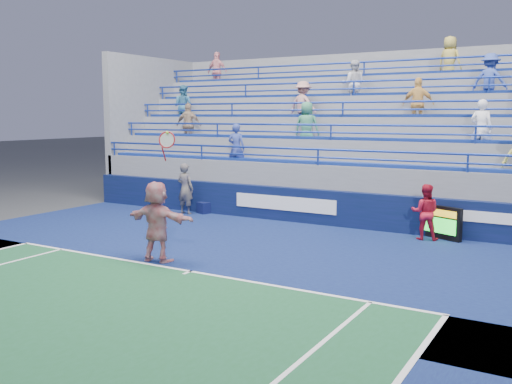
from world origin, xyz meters
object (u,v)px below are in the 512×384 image
Objects in this scene: tennis_player at (157,221)px; line_judge at (185,189)px; serve_speed_board at (440,222)px; ball_girl at (425,212)px; judge_chair at (205,207)px.

line_judge is (-3.41, 5.53, -0.07)m from tennis_player.
tennis_player reaches higher than serve_speed_board.
ball_girl is at bearing -134.80° from serve_speed_board.
line_judge is (-0.51, -0.41, 0.66)m from judge_chair.
serve_speed_board is at bearing -176.05° from line_judge.
serve_speed_board is 1.80× the size of judge_chair.
serve_speed_board is 8.04m from judge_chair.
serve_speed_board is 0.42× the size of tennis_player.
serve_speed_board is at bearing -0.42° from judge_chair.
tennis_player reaches higher than line_judge.
tennis_player is 1.97× the size of ball_girl.
serve_speed_board is at bearing -147.64° from ball_girl.
judge_chair is at bearing -139.48° from line_judge.
serve_speed_board is 0.73× the size of line_judge.
tennis_player is at bearing -131.14° from serve_speed_board.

